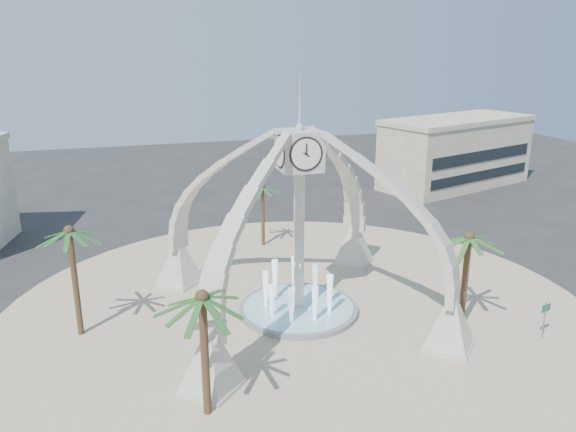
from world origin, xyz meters
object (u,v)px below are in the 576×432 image
object	(u,v)px
palm_north	(262,188)
palm_south	(202,299)
street_sign	(545,312)
fountain	(298,308)
clock_tower	(299,221)
palm_west	(69,233)
palm_east	(469,238)

from	to	relation	value
palm_north	palm_south	distance (m)	24.06
palm_north	street_sign	bearing A→B (deg)	-60.06
fountain	palm_north	bearing A→B (deg)	85.53
palm_north	street_sign	distance (m)	24.66
clock_tower	street_sign	size ratio (longest dim) A/B	7.30
clock_tower	palm_west	xyz separation A→B (m)	(-13.89, 1.09, 0.22)
palm_north	street_sign	xyz separation A→B (m)	(12.18, -21.14, -3.54)
palm_west	palm_north	world-z (taller)	palm_west
palm_south	palm_east	bearing A→B (deg)	13.71
clock_tower	palm_east	size ratio (longest dim) A/B	2.62
clock_tower	palm_west	bearing A→B (deg)	175.51
street_sign	palm_south	bearing A→B (deg)	169.98
palm_east	street_sign	bearing A→B (deg)	-36.58
clock_tower	palm_north	world-z (taller)	clock_tower
fountain	palm_south	world-z (taller)	palm_south
fountain	palm_east	size ratio (longest dim) A/B	1.17
palm_east	palm_west	bearing A→B (deg)	165.60
fountain	street_sign	size ratio (longest dim) A/B	3.25
palm_north	palm_south	xyz separation A→B (m)	(-8.68, -22.43, 0.89)
fountain	palm_east	distance (m)	11.99
palm_east	fountain	bearing A→B (deg)	152.48
palm_west	palm_south	distance (m)	11.91
palm_east	palm_north	world-z (taller)	palm_east
fountain	palm_east	xyz separation A→B (m)	(9.36, -4.88, 5.68)
fountain	palm_south	distance (m)	13.21
clock_tower	fountain	bearing A→B (deg)	90.00
palm_west	street_sign	distance (m)	28.95
clock_tower	palm_south	size ratio (longest dim) A/B	2.54
clock_tower	street_sign	distance (m)	16.04
fountain	clock_tower	bearing A→B (deg)	-90.00
fountain	palm_south	bearing A→B (deg)	-130.21
palm_west	palm_south	size ratio (longest dim) A/B	1.07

